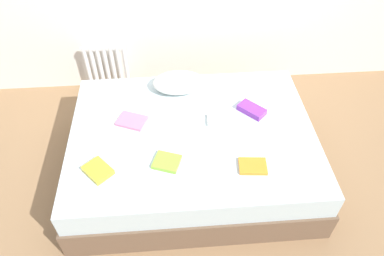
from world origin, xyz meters
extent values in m
plane|color=#93704C|center=(0.00, 0.00, 0.00)|extent=(8.00, 8.00, 0.00)
cube|color=brown|center=(0.00, 0.00, 0.14)|extent=(2.00, 1.50, 0.28)
cube|color=silver|center=(0.00, 0.00, 0.39)|extent=(1.96, 1.46, 0.22)
cylinder|color=white|center=(-1.02, 1.20, 0.32)|extent=(0.04, 0.04, 0.47)
cylinder|color=white|center=(-0.95, 1.20, 0.32)|extent=(0.04, 0.04, 0.47)
cylinder|color=white|center=(-0.89, 1.20, 0.32)|extent=(0.04, 0.04, 0.47)
cylinder|color=white|center=(-0.82, 1.20, 0.32)|extent=(0.04, 0.04, 0.47)
cylinder|color=white|center=(-0.75, 1.20, 0.32)|extent=(0.04, 0.04, 0.47)
cylinder|color=white|center=(-0.69, 1.20, 0.32)|extent=(0.04, 0.04, 0.47)
cylinder|color=white|center=(-0.62, 1.20, 0.32)|extent=(0.04, 0.04, 0.47)
cube|color=white|center=(-0.82, 1.20, 0.54)|extent=(0.45, 0.04, 0.04)
cube|color=white|center=(-0.82, 1.20, 0.11)|extent=(0.45, 0.04, 0.04)
ellipsoid|color=white|center=(-0.08, 0.54, 0.57)|extent=(0.46, 0.31, 0.14)
cube|color=#8CC638|center=(-0.21, -0.32, 0.51)|extent=(0.23, 0.22, 0.03)
cube|color=white|center=(0.22, 0.09, 0.52)|extent=(0.18, 0.14, 0.03)
cube|color=yellow|center=(-0.71, -0.36, 0.52)|extent=(0.25, 0.25, 0.04)
cube|color=pink|center=(-0.49, 0.14, 0.51)|extent=(0.28, 0.24, 0.02)
cube|color=orange|center=(0.41, -0.40, 0.51)|extent=(0.21, 0.17, 0.02)
cube|color=purple|center=(0.52, 0.18, 0.53)|extent=(0.25, 0.25, 0.05)
camera|label=1|loc=(-0.16, -1.99, 2.57)|focal=33.54mm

